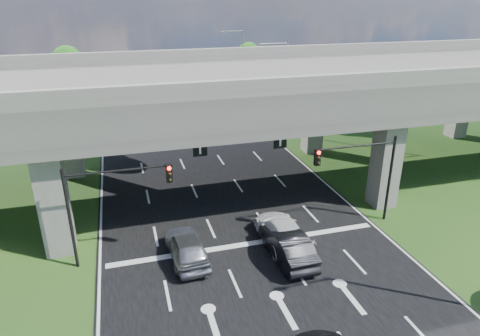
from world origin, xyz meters
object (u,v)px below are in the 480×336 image
car_dark (288,245)px  signal_left (109,196)px  car_white (282,232)px  streetlight_beyond (240,60)px  signal_right (363,166)px  streetlight_far (283,81)px  car_silver (187,246)px

car_dark → signal_left: bearing=-15.5°
car_white → streetlight_beyond: bearing=-101.0°
signal_right → signal_left: size_ratio=1.00×
streetlight_far → car_dark: bearing=-110.2°
streetlight_beyond → car_white: streetlight_beyond is taller
car_white → car_dark: bearing=81.8°
streetlight_far → signal_right: bearing=-96.5°
streetlight_far → car_white: size_ratio=1.77×
signal_right → car_white: size_ratio=1.06×
streetlight_beyond → car_dark: size_ratio=1.93×
streetlight_beyond → streetlight_far: bearing=-90.0°
signal_left → car_white: size_ratio=1.06×
streetlight_beyond → car_white: size_ratio=1.77×
car_silver → car_white: 5.93m
signal_left → car_silver: 5.25m
streetlight_beyond → car_white: 38.19m
streetlight_beyond → car_dark: bearing=-102.2°
car_dark → streetlight_beyond: bearing=-103.3°
signal_left → car_dark: signal_left is taller
signal_left → car_dark: 10.47m
streetlight_far → streetlight_beyond: bearing=90.0°
car_silver → car_dark: car_dark is taller
signal_right → car_dark: 7.30m
signal_left → car_dark: bearing=-14.4°
streetlight_far → streetlight_beyond: 16.00m
signal_right → streetlight_far: 20.25m
streetlight_far → car_silver: bearing=-123.6°
car_dark → car_white: (0.25, 1.53, -0.03)m
signal_left → car_white: signal_left is taller
car_dark → signal_right: bearing=-158.8°
streetlight_far → car_white: (-8.04, -21.00, -5.00)m
car_silver → car_dark: (5.67, -1.48, 0.01)m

